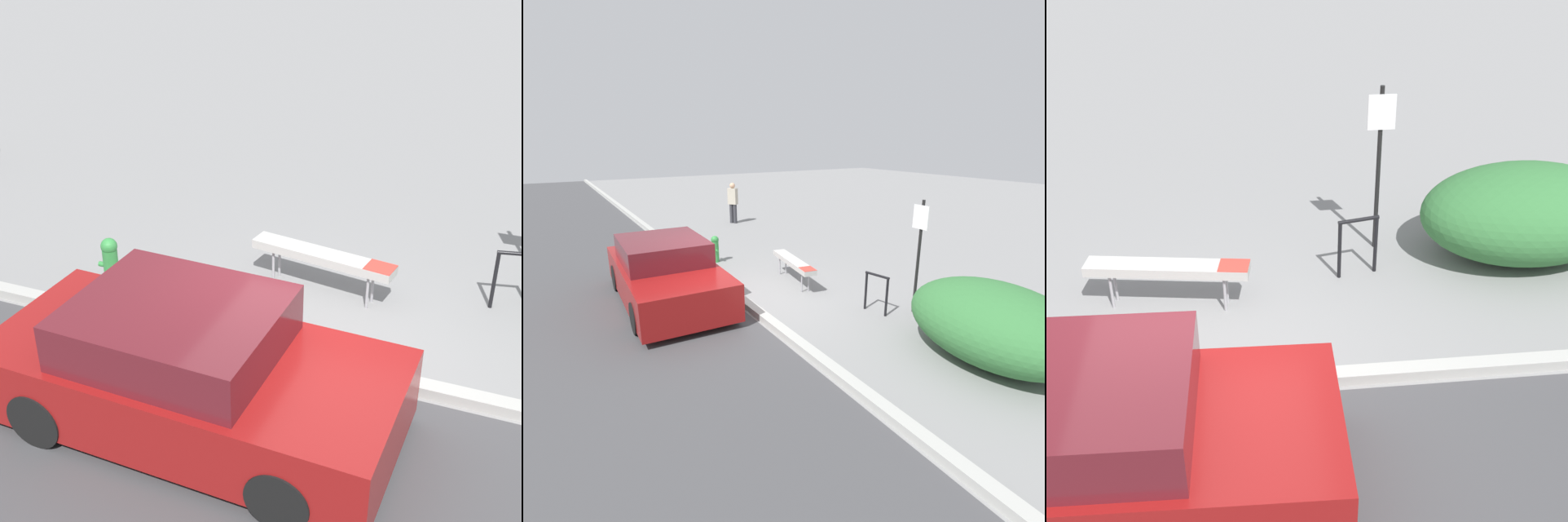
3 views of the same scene
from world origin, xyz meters
TOP-DOWN VIEW (x-y plane):
  - ground_plane at (0.00, 0.00)m, footprint 60.00×60.00m
  - curb at (0.00, 0.00)m, footprint 60.00×0.20m
  - bench at (-0.41, 1.66)m, footprint 2.00×0.61m
  - bike_rack at (1.98, 2.13)m, footprint 0.55×0.16m
  - sign_post at (2.36, 2.83)m, footprint 0.36×0.08m
  - fire_hydrant at (-3.03, 0.66)m, footprint 0.36×0.22m
  - shrub_hedge at (4.31, 2.40)m, footprint 2.87×1.92m
  - pedestrian at (-7.89, 3.41)m, footprint 0.43×0.38m
  - parked_car_near at (-0.84, -1.33)m, footprint 4.15×2.01m

SIDE VIEW (x-z plane):
  - ground_plane at x=0.00m, z-range 0.00..0.00m
  - curb at x=0.00m, z-range 0.00..0.13m
  - fire_hydrant at x=-3.03m, z-range 0.03..0.79m
  - bike_rack at x=1.98m, z-range 0.09..0.91m
  - bench at x=-0.41m, z-range 0.22..0.81m
  - parked_car_near at x=-0.84m, z-range -0.05..1.32m
  - shrub_hedge at x=4.31m, z-range 0.00..1.27m
  - pedestrian at x=-7.89m, z-range 0.06..1.73m
  - sign_post at x=2.36m, z-range 0.23..2.53m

